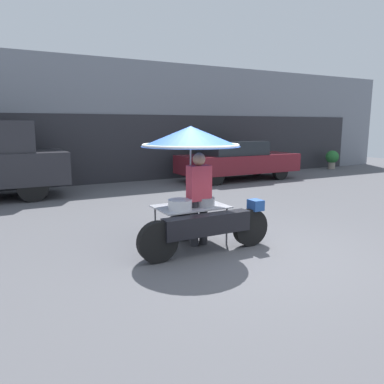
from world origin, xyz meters
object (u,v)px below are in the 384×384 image
vendor_motorcycle_cart (193,159)px  parked_car (237,160)px  vendor_person (199,194)px  potted_plant (332,158)px

vendor_motorcycle_cart → parked_car: vendor_motorcycle_cart is taller
vendor_person → parked_car: 7.89m
vendor_motorcycle_cart → vendor_person: 0.60m
parked_car → potted_plant: bearing=8.3°
vendor_motorcycle_cart → potted_plant: size_ratio=2.71×
vendor_motorcycle_cart → parked_car: bearing=49.8°
vendor_motorcycle_cart → vendor_person: (0.09, -0.03, -0.60)m
potted_plant → parked_car: bearing=-171.7°
parked_car → vendor_motorcycle_cart: bearing=-130.2°
parked_car → potted_plant: 6.07m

